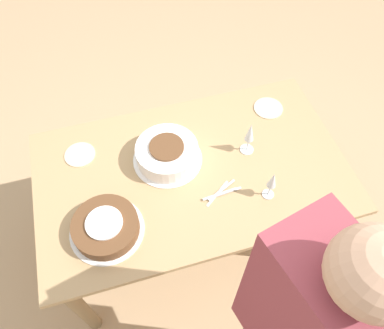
{
  "coord_description": "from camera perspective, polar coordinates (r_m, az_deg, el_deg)",
  "views": [
    {
      "loc": [
        -0.29,
        -0.98,
        2.31
      ],
      "look_at": [
        0.0,
        0.0,
        0.81
      ],
      "focal_mm": 35.0,
      "sensor_mm": 36.0,
      "label": 1
    }
  ],
  "objects": [
    {
      "name": "dessert_plate_left",
      "position": [
        1.99,
        -16.71,
        1.46
      ],
      "size": [
        0.15,
        0.15,
        0.01
      ],
      "color": "beige",
      "rests_on": "dining_table"
    },
    {
      "name": "wine_glass_far",
      "position": [
        1.72,
        12.14,
        -2.53
      ],
      "size": [
        0.06,
        0.06,
        0.18
      ],
      "color": "silver",
      "rests_on": "dining_table"
    },
    {
      "name": "dessert_plate_right",
      "position": [
        2.15,
        11.55,
        8.41
      ],
      "size": [
        0.16,
        0.16,
        0.01
      ],
      "color": "beige",
      "rests_on": "dining_table"
    },
    {
      "name": "cake_front_chocolate",
      "position": [
        1.71,
        -13.0,
        -9.24
      ],
      "size": [
        0.33,
        0.33,
        0.08
      ],
      "color": "white",
      "rests_on": "dining_table"
    },
    {
      "name": "wine_glass_near",
      "position": [
        1.85,
        8.8,
        4.63
      ],
      "size": [
        0.07,
        0.07,
        0.2
      ],
      "color": "silver",
      "rests_on": "dining_table"
    },
    {
      "name": "dining_table",
      "position": [
        1.95,
        -0.0,
        -2.66
      ],
      "size": [
        1.54,
        0.92,
        0.76
      ],
      "color": "tan",
      "rests_on": "ground_plane"
    },
    {
      "name": "cake_center_white",
      "position": [
        1.86,
        -3.81,
        1.69
      ],
      "size": [
        0.35,
        0.35,
        0.11
      ],
      "color": "white",
      "rests_on": "dining_table"
    },
    {
      "name": "ground_plane",
      "position": [
        2.52,
        -0.0,
        -10.37
      ],
      "size": [
        12.0,
        12.0,
        0.0
      ],
      "primitive_type": "plane",
      "color": "tan"
    },
    {
      "name": "fork_pile",
      "position": [
        1.79,
        4.43,
        -4.29
      ],
      "size": [
        0.2,
        0.11,
        0.01
      ],
      "color": "silver",
      "rests_on": "dining_table"
    }
  ]
}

